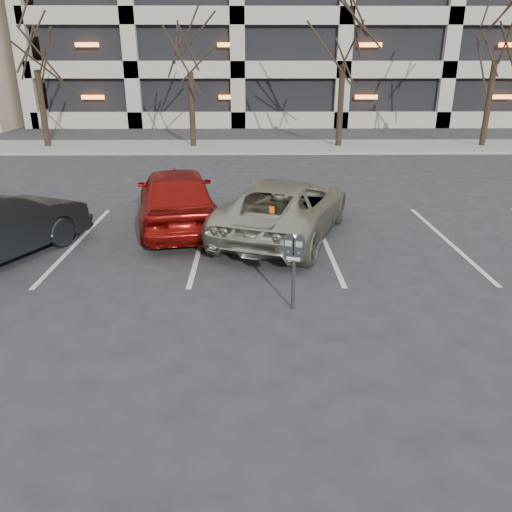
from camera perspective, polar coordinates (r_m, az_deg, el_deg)
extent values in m
plane|color=#28282B|center=(9.21, 1.18, -3.00)|extent=(140.00, 140.00, 0.00)
cube|color=gray|center=(24.69, -0.04, 12.38)|extent=(80.00, 4.00, 0.12)
cube|color=silver|center=(12.00, -19.68, 1.56)|extent=(0.10, 5.20, 0.00)
cube|color=silver|center=(11.40, -6.25, 1.70)|extent=(0.10, 5.20, 0.00)
cube|color=silver|center=(11.47, 7.82, 1.76)|extent=(0.10, 5.20, 0.00)
cube|color=silver|center=(12.20, 20.94, 1.71)|extent=(0.10, 5.20, 0.00)
cylinder|color=black|center=(26.34, -23.19, 15.08)|extent=(0.28, 0.28, 3.56)
cylinder|color=black|center=(24.64, -7.32, 16.10)|extent=(0.28, 0.28, 3.45)
cylinder|color=black|center=(24.86, 9.62, 16.41)|extent=(0.28, 0.28, 3.78)
cylinder|color=black|center=(26.96, 25.00, 15.35)|extent=(0.28, 0.28, 3.96)
cylinder|color=black|center=(8.07, 4.28, -3.16)|extent=(0.06, 0.06, 0.90)
cube|color=black|center=(7.89, 4.37, -0.04)|extent=(0.32, 0.19, 0.06)
cube|color=silver|center=(7.85, 4.28, -0.31)|extent=(0.21, 0.07, 0.05)
cube|color=gray|center=(7.77, 3.70, 1.45)|extent=(0.10, 0.04, 0.09)
cube|color=gray|center=(7.74, 4.92, 1.32)|extent=(0.10, 0.04, 0.09)
imported|color=#B4B199|center=(11.55, 3.30, 5.53)|extent=(3.77, 5.32, 1.35)
cube|color=#FF4405|center=(10.55, 1.77, 7.85)|extent=(0.10, 0.20, 0.01)
imported|color=maroon|center=(12.31, -9.08, 6.68)|extent=(2.60, 4.72, 1.52)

